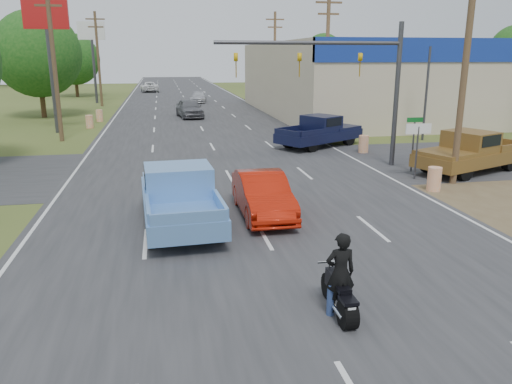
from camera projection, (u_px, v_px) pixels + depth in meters
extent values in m
cube|color=#2D2D30|center=(195.00, 117.00, 45.85)|extent=(15.00, 180.00, 0.02)
cube|color=#2D2D30|center=(224.00, 167.00, 24.99)|extent=(120.00, 10.00, 0.02)
cube|color=#B7A88C|center=(510.00, 77.00, 50.64)|extent=(50.00, 28.00, 6.60)
cylinder|color=#4C3823|center=(465.00, 66.00, 20.61)|extent=(0.28, 0.28, 10.00)
cylinder|color=#4C3823|center=(327.00, 61.00, 37.68)|extent=(0.28, 0.28, 10.00)
cube|color=#4C3823|center=(329.00, 2.00, 36.57)|extent=(2.00, 0.14, 0.14)
cube|color=#4C3823|center=(329.00, 14.00, 36.78)|extent=(1.60, 0.14, 0.14)
cylinder|color=#4C3823|center=(275.00, 60.00, 54.74)|extent=(0.28, 0.28, 10.00)
cube|color=#4C3823|center=(275.00, 19.00, 53.64)|extent=(2.00, 0.14, 0.14)
cube|color=#4C3823|center=(275.00, 27.00, 53.85)|extent=(1.60, 0.14, 0.14)
cylinder|color=#4C3823|center=(54.00, 63.00, 31.47)|extent=(0.28, 0.28, 10.00)
cube|color=#4C3823|center=(48.00, 5.00, 30.57)|extent=(1.60, 0.14, 0.14)
cylinder|color=#4C3823|center=(98.00, 60.00, 54.23)|extent=(0.28, 0.28, 10.00)
cube|color=#4C3823|center=(95.00, 19.00, 53.12)|extent=(2.00, 0.14, 0.14)
cube|color=#4C3823|center=(96.00, 27.00, 53.33)|extent=(1.60, 0.14, 0.14)
cylinder|color=#422D19|center=(43.00, 99.00, 44.93)|extent=(0.44, 0.44, 3.24)
sphere|color=#144714|center=(37.00, 54.00, 43.89)|extent=(7.56, 7.56, 7.56)
cylinder|color=#422D19|center=(77.00, 86.00, 67.61)|extent=(0.44, 0.44, 2.88)
sphere|color=#144714|center=(74.00, 59.00, 66.68)|extent=(6.72, 6.72, 6.72)
cylinder|color=#422D19|center=(512.00, 78.00, 83.55)|extent=(0.44, 0.44, 3.60)
cylinder|color=#422D19|center=(323.00, 74.00, 102.86)|extent=(0.44, 0.44, 3.42)
sphere|color=#144714|center=(323.00, 53.00, 101.75)|extent=(7.98, 7.98, 7.98)
cylinder|color=#422D19|center=(12.00, 75.00, 92.19)|extent=(0.44, 0.44, 3.78)
sphere|color=#144714|center=(9.00, 50.00, 90.97)|extent=(8.82, 8.82, 8.82)
cylinder|color=orange|center=(434.00, 179.00, 20.59)|extent=(0.56, 0.56, 1.00)
cylinder|color=orange|center=(364.00, 144.00, 28.72)|extent=(0.56, 0.56, 1.00)
cylinder|color=orange|center=(90.00, 122.00, 38.53)|extent=(0.56, 0.56, 1.00)
cylinder|color=orange|center=(99.00, 116.00, 42.37)|extent=(0.56, 0.56, 1.00)
cylinder|color=#3F3F44|center=(51.00, 69.00, 35.22)|extent=(0.30, 0.30, 9.00)
cube|color=#B21414|center=(45.00, 14.00, 34.24)|extent=(3.00, 0.35, 2.00)
cylinder|color=#3F3F44|center=(94.00, 64.00, 57.98)|extent=(0.30, 0.30, 9.00)
cube|color=white|center=(91.00, 31.00, 57.00)|extent=(3.00, 0.35, 2.00)
cylinder|color=#3F3F44|center=(416.00, 153.00, 22.33)|extent=(0.08, 0.08, 2.40)
cube|color=white|center=(419.00, 129.00, 22.04)|extent=(1.20, 0.05, 0.45)
cylinder|color=#3F3F44|center=(413.00, 147.00, 23.86)|extent=(0.08, 0.08, 2.40)
cube|color=#0C591E|center=(415.00, 120.00, 23.52)|extent=(0.80, 0.04, 0.22)
cylinder|color=#3F3F44|center=(396.00, 96.00, 24.62)|extent=(0.24, 0.24, 7.00)
cylinder|color=#3F3F44|center=(310.00, 43.00, 23.17)|extent=(9.00, 0.18, 0.18)
imported|color=gold|center=(360.00, 53.00, 23.73)|extent=(0.18, 0.40, 1.10)
imported|color=gold|center=(300.00, 53.00, 23.20)|extent=(0.18, 0.40, 1.10)
imported|color=gold|center=(236.00, 53.00, 22.67)|extent=(0.18, 0.40, 1.10)
imported|color=#B71A08|center=(263.00, 195.00, 17.32)|extent=(1.59, 4.53, 1.49)
cylinder|color=black|center=(348.00, 315.00, 10.20)|extent=(0.30, 0.61, 0.61)
cylinder|color=black|center=(327.00, 286.00, 11.47)|extent=(0.11, 0.61, 0.61)
cube|color=black|center=(337.00, 288.00, 10.78)|extent=(0.21, 1.11, 0.28)
cube|color=black|center=(334.00, 276.00, 10.95)|extent=(0.24, 0.51, 0.20)
cube|color=black|center=(342.00, 287.00, 10.48)|extent=(0.28, 0.51, 0.09)
cylinder|color=white|center=(330.00, 262.00, 11.16)|extent=(0.60, 0.05, 0.05)
cube|color=white|center=(352.00, 310.00, 9.95)|extent=(0.17, 0.02, 0.11)
imported|color=black|center=(340.00, 277.00, 10.56)|extent=(0.65, 0.43, 1.78)
cylinder|color=black|center=(148.00, 199.00, 17.89)|extent=(0.40, 0.94, 0.92)
cylinder|color=black|center=(202.00, 195.00, 18.33)|extent=(0.40, 0.94, 0.92)
cylinder|color=black|center=(153.00, 232.00, 14.53)|extent=(0.40, 0.94, 0.92)
cylinder|color=black|center=(218.00, 227.00, 14.97)|extent=(0.40, 0.94, 0.92)
cube|color=#6396D6|center=(180.00, 204.00, 16.36)|extent=(2.63, 6.10, 0.60)
cube|color=#6396D6|center=(175.00, 180.00, 17.94)|extent=(2.31, 2.39, 0.21)
cube|color=#6396D6|center=(178.00, 180.00, 16.27)|extent=(2.21, 1.91, 0.98)
cube|color=black|center=(178.00, 175.00, 16.22)|extent=(2.24, 1.55, 0.52)
cube|color=#6396D6|center=(189.00, 218.00, 13.50)|extent=(2.12, 0.21, 0.34)
cylinder|color=black|center=(326.00, 135.00, 32.46)|extent=(0.93, 0.74, 0.88)
cylinder|color=black|center=(349.00, 138.00, 31.12)|extent=(0.93, 0.74, 0.88)
cylinder|color=black|center=(289.00, 141.00, 30.25)|extent=(0.93, 0.74, 0.88)
cylinder|color=black|center=(312.00, 145.00, 28.91)|extent=(0.93, 0.74, 0.88)
cube|color=#111533|center=(319.00, 136.00, 30.62)|extent=(6.07, 4.86, 0.57)
cube|color=#111533|center=(338.00, 127.00, 31.63)|extent=(2.96, 2.93, 0.20)
cube|color=#111533|center=(321.00, 123.00, 30.50)|extent=(2.53, 2.63, 0.94)
cube|color=black|center=(321.00, 120.00, 30.45)|extent=(2.25, 2.49, 0.50)
cube|color=#111533|center=(287.00, 133.00, 28.70)|extent=(1.13, 1.79, 0.33)
cylinder|color=black|center=(464.00, 171.00, 22.26)|extent=(0.98, 0.67, 0.92)
cylinder|color=black|center=(429.00, 163.00, 23.82)|extent=(0.98, 0.67, 0.92)
cylinder|color=black|center=(510.00, 162.00, 24.16)|extent=(0.98, 0.67, 0.92)
cylinder|color=black|center=(474.00, 155.00, 25.71)|extent=(0.98, 0.67, 0.92)
cube|color=brown|center=(470.00, 157.00, 23.92)|extent=(6.40, 4.42, 0.60)
cube|color=brown|center=(447.00, 153.00, 22.88)|extent=(2.94, 2.89, 0.21)
cube|color=brown|center=(470.00, 141.00, 23.65)|extent=(2.47, 2.64, 0.98)
cube|color=black|center=(471.00, 138.00, 23.61)|extent=(2.15, 2.55, 0.52)
cube|color=brown|center=(506.00, 142.00, 25.35)|extent=(0.90, 1.99, 0.34)
imported|color=slate|center=(189.00, 108.00, 45.00)|extent=(2.59, 5.09, 1.66)
imported|color=#BBBCC1|center=(199.00, 97.00, 59.47)|extent=(2.34, 4.58, 1.27)
imported|color=white|center=(149.00, 87.00, 77.21)|extent=(3.00, 5.65, 1.51)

